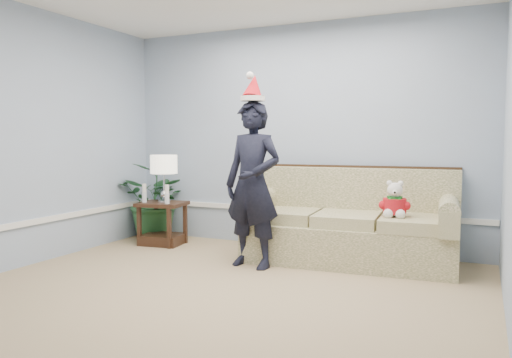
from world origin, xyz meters
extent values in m
cube|color=tan|center=(0.00, 0.00, -0.01)|extent=(4.50, 5.00, 0.02)
cube|color=#8E9EB6|center=(0.00, 2.51, 1.35)|extent=(4.50, 0.02, 2.70)
cube|color=white|center=(0.00, 2.48, 0.45)|extent=(4.48, 0.03, 0.06)
cube|color=#56612E|center=(0.78, 1.98, 0.21)|extent=(2.24, 1.08, 0.42)
cube|color=#56612E|center=(0.10, 1.93, 0.48)|extent=(0.69, 0.79, 0.12)
cube|color=#56612E|center=(0.78, 1.93, 0.48)|extent=(0.69, 0.79, 0.12)
cube|color=#56612E|center=(1.45, 1.93, 0.48)|extent=(0.69, 0.79, 0.12)
cube|color=#56612E|center=(0.78, 2.34, 0.71)|extent=(2.19, 0.36, 0.58)
cube|color=black|center=(0.78, 2.41, 1.00)|extent=(2.18, 0.21, 0.05)
cube|color=#56612E|center=(-0.22, 1.98, 0.54)|extent=(0.25, 0.94, 0.25)
cube|color=#56612E|center=(1.77, 1.98, 0.54)|extent=(0.25, 0.94, 0.25)
cube|color=#382214|center=(-1.58, 1.92, 0.51)|extent=(0.61, 0.53, 0.04)
cube|color=#382214|center=(-1.58, 1.92, 0.06)|extent=(0.55, 0.47, 0.12)
cube|color=#382214|center=(-1.80, 1.74, 0.27)|extent=(0.05, 0.05, 0.53)
cube|color=#382214|center=(-1.36, 1.74, 0.27)|extent=(0.05, 0.05, 0.53)
cube|color=#382214|center=(-1.80, 2.10, 0.27)|extent=(0.05, 0.05, 0.53)
cube|color=#382214|center=(-1.36, 2.10, 0.27)|extent=(0.05, 0.05, 0.53)
cylinder|color=silver|center=(-1.53, 1.89, 0.55)|extent=(0.16, 0.16, 0.03)
sphere|color=silver|center=(-1.53, 1.89, 0.64)|extent=(0.09, 0.09, 0.09)
cylinder|color=silver|center=(-1.53, 1.89, 0.78)|extent=(0.02, 0.02, 0.33)
cylinder|color=silver|center=(-1.53, 1.89, 1.01)|extent=(0.33, 0.33, 0.23)
cylinder|color=silver|center=(-1.77, 1.81, 0.60)|extent=(0.06, 0.06, 0.13)
cylinder|color=white|center=(-1.77, 1.81, 0.71)|extent=(0.05, 0.05, 0.11)
cylinder|color=silver|center=(-1.43, 1.81, 0.60)|extent=(0.06, 0.06, 0.13)
cylinder|color=white|center=(-1.43, 1.81, 0.71)|extent=(0.05, 0.05, 0.11)
imported|color=#1F5128|center=(-1.87, 2.22, 0.51)|extent=(0.91, 0.79, 1.01)
imported|color=black|center=(-0.08, 1.39, 0.86)|extent=(0.67, 0.49, 1.71)
cylinder|color=silver|center=(-0.08, 1.39, 1.73)|extent=(0.26, 0.26, 0.05)
cone|color=red|center=(-0.08, 1.41, 1.86)|extent=(0.21, 0.28, 0.29)
sphere|color=silver|center=(-0.08, 1.33, 1.95)|extent=(0.08, 0.08, 0.08)
sphere|color=silver|center=(1.27, 1.89, 0.65)|extent=(0.22, 0.22, 0.22)
cylinder|color=red|center=(1.27, 1.89, 0.65)|extent=(0.26, 0.26, 0.15)
cylinder|color=#165F1E|center=(1.27, 1.89, 0.73)|extent=(0.17, 0.17, 0.03)
sphere|color=silver|center=(1.21, 1.79, 0.58)|extent=(0.10, 0.10, 0.10)
sphere|color=silver|center=(1.32, 1.79, 0.58)|extent=(0.10, 0.10, 0.10)
sphere|color=silver|center=(1.27, 1.88, 0.81)|extent=(0.15, 0.15, 0.15)
sphere|color=black|center=(1.27, 1.79, 0.80)|extent=(0.02, 0.02, 0.02)
sphere|color=silver|center=(1.21, 1.89, 0.88)|extent=(0.06, 0.06, 0.06)
sphere|color=silver|center=(1.32, 1.89, 0.88)|extent=(0.06, 0.06, 0.06)
camera|label=1|loc=(2.06, -3.23, 1.32)|focal=35.00mm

